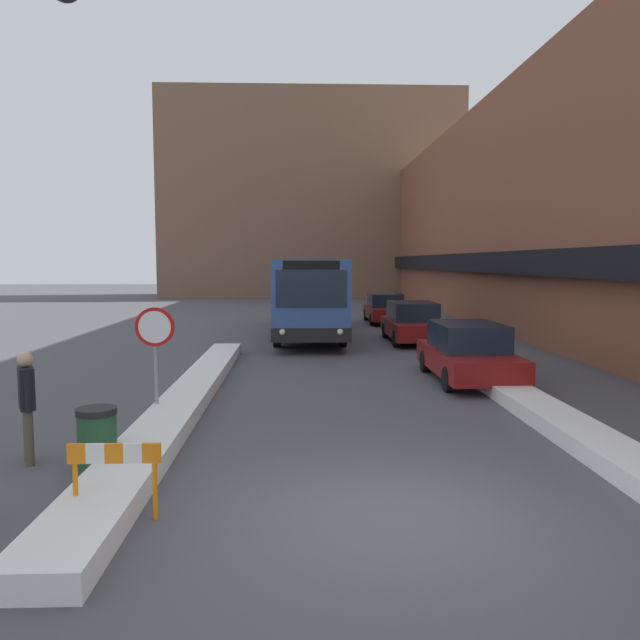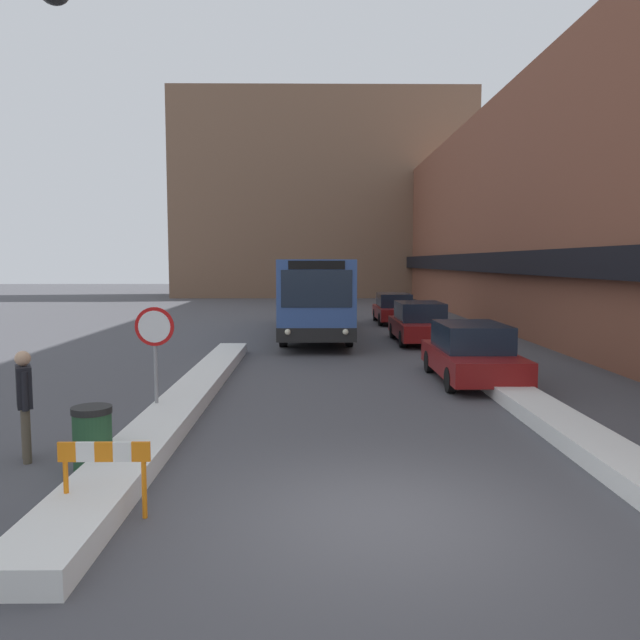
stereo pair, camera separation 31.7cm
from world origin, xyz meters
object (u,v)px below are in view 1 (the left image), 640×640
parked_car_middle (413,322)px  pedestrian (27,397)px  construction_barricade (115,466)px  stop_sign (155,339)px  parked_car_front (468,352)px  parked_car_back (385,308)px  city_bus (308,294)px  trash_bin (97,439)px

parked_car_middle → pedestrian: 16.55m
construction_barricade → stop_sign: bearing=96.9°
parked_car_front → parked_car_back: (-0.00, 15.45, -0.00)m
city_bus → pedestrian: size_ratio=7.18×
pedestrian → trash_bin: pedestrian is taller
city_bus → trash_bin: city_bus is taller
parked_car_front → parked_car_back: size_ratio=1.02×
parked_car_middle → city_bus: bearing=146.6°
city_bus → parked_car_middle: bearing=-33.4°
city_bus → stop_sign: city_bus is taller
parked_car_front → trash_bin: 10.01m
parked_car_middle → construction_barricade: 17.66m
stop_sign → trash_bin: size_ratio=2.32×
parked_car_back → stop_sign: stop_sign is taller
city_bus → trash_bin: 17.59m
city_bus → parked_car_front: bearing=-69.2°
parked_car_front → parked_car_middle: size_ratio=0.99×
city_bus → stop_sign: size_ratio=5.60×
parked_car_middle → stop_sign: (-7.17, -11.60, 0.84)m
stop_sign → construction_barricade: stop_sign is taller
parked_car_middle → stop_sign: 13.67m
parked_car_front → pedestrian: (-8.54, -6.36, 0.29)m
trash_bin → construction_barricade: (0.78, -1.79, 0.19)m
parked_car_middle → construction_barricade: parked_car_middle is taller
pedestrian → trash_bin: size_ratio=1.81×
pedestrian → trash_bin: bearing=43.2°
parked_car_back → pedestrian: (-8.54, -21.81, 0.30)m
parked_car_front → construction_barricade: size_ratio=3.98×
city_bus → parked_car_back: size_ratio=2.88×
parked_car_front → trash_bin: parked_car_front is taller
parked_car_back → stop_sign: (-7.17, -19.24, 0.86)m
parked_car_front → construction_barricade: (-6.59, -8.57, -0.07)m
construction_barricade → parked_car_front: bearing=52.4°
stop_sign → pedestrian: bearing=-118.1°
parked_car_front → construction_barricade: bearing=-127.6°
city_bus → stop_sign: 14.58m
parked_car_front → city_bus: bearing=110.8°
parked_car_back → pedestrian: size_ratio=2.49×
city_bus → trash_bin: size_ratio=13.03×
parked_car_front → parked_car_back: 15.45m
city_bus → stop_sign: (-3.20, -14.23, -0.13)m
parked_car_middle → parked_car_back: (-0.00, 7.63, -0.02)m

